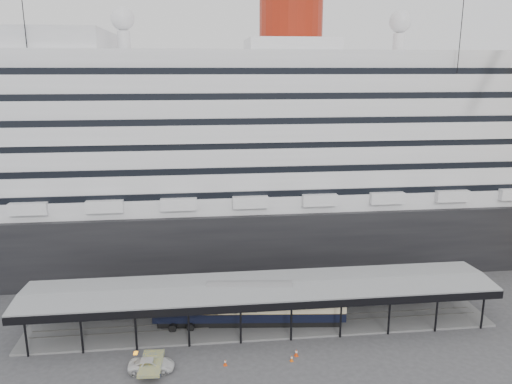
# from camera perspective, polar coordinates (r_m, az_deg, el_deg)

# --- Properties ---
(ground) EXTENTS (200.00, 200.00, 0.00)m
(ground) POSITION_cam_1_polar(r_m,az_deg,el_deg) (58.60, 1.28, -17.16)
(ground) COLOR #3A3A3D
(ground) RESTS_ON ground
(cruise_ship) EXTENTS (130.00, 30.00, 43.90)m
(cruise_ship) POSITION_cam_1_polar(r_m,az_deg,el_deg) (82.88, -1.66, 5.63)
(cruise_ship) COLOR black
(cruise_ship) RESTS_ON ground
(platform_canopy) EXTENTS (56.00, 9.18, 5.30)m
(platform_canopy) POSITION_cam_1_polar(r_m,az_deg,el_deg) (61.80, 0.64, -12.91)
(platform_canopy) COLOR slate
(platform_canopy) RESTS_ON ground
(port_truck) EXTENTS (4.77, 2.38, 1.30)m
(port_truck) POSITION_cam_1_polar(r_m,az_deg,el_deg) (55.30, -11.85, -18.77)
(port_truck) COLOR silver
(port_truck) RESTS_ON ground
(pullman_carriage) EXTENTS (23.16, 5.24, 22.56)m
(pullman_carriage) POSITION_cam_1_polar(r_m,az_deg,el_deg) (61.48, -0.76, -12.68)
(pullman_carriage) COLOR black
(pullman_carriage) RESTS_ON ground
(traffic_cone_left) EXTENTS (0.43, 0.43, 0.72)m
(traffic_cone_left) POSITION_cam_1_polar(r_m,az_deg,el_deg) (55.24, -3.53, -18.86)
(traffic_cone_left) COLOR #DB430C
(traffic_cone_left) RESTS_ON ground
(traffic_cone_mid) EXTENTS (0.46, 0.46, 0.82)m
(traffic_cone_mid) POSITION_cam_1_polar(r_m,az_deg,el_deg) (56.80, 4.63, -17.82)
(traffic_cone_mid) COLOR #D93E0C
(traffic_cone_mid) RESTS_ON ground
(traffic_cone_right) EXTENTS (0.44, 0.44, 0.69)m
(traffic_cone_right) POSITION_cam_1_polar(r_m,az_deg,el_deg) (55.96, 4.09, -18.42)
(traffic_cone_right) COLOR #E85C0C
(traffic_cone_right) RESTS_ON ground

